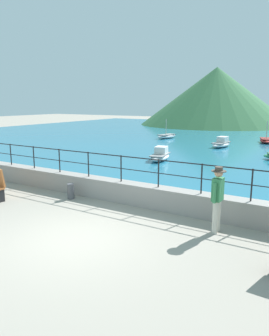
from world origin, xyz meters
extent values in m
plane|color=gray|center=(0.00, 0.00, 0.00)|extent=(120.00, 120.00, 0.00)
cube|color=gray|center=(0.00, 3.20, 0.35)|extent=(20.00, 0.56, 0.70)
cylinder|color=black|center=(-6.37, 3.20, 1.15)|extent=(0.04, 0.04, 0.90)
cylinder|color=black|center=(-4.95, 3.20, 1.15)|extent=(0.04, 0.04, 0.90)
cylinder|color=black|center=(-3.54, 3.20, 1.15)|extent=(0.04, 0.04, 0.90)
cylinder|color=black|center=(-2.12, 3.20, 1.15)|extent=(0.04, 0.04, 0.90)
cylinder|color=black|center=(-0.71, 3.20, 1.15)|extent=(0.04, 0.04, 0.90)
cylinder|color=black|center=(0.71, 3.20, 1.15)|extent=(0.04, 0.04, 0.90)
cylinder|color=black|center=(2.12, 3.20, 1.15)|extent=(0.04, 0.04, 0.90)
cylinder|color=black|center=(3.54, 3.20, 1.15)|extent=(0.04, 0.04, 0.90)
cylinder|color=black|center=(0.00, 3.20, 1.57)|extent=(18.40, 0.04, 0.04)
cylinder|color=black|center=(0.00, 3.20, 1.15)|extent=(18.40, 0.03, 0.03)
cube|color=#236B89|center=(0.00, 25.84, 0.03)|extent=(64.00, 44.32, 0.06)
cone|color=#33663D|center=(-9.46, 40.79, 4.06)|extent=(21.57, 21.57, 8.12)
cylinder|color=beige|center=(2.89, 2.17, 0.43)|extent=(0.15, 0.15, 0.86)
cylinder|color=beige|center=(2.90, 2.35, 0.43)|extent=(0.15, 0.15, 0.86)
cube|color=#337F4C|center=(2.90, 2.26, 1.16)|extent=(0.23, 0.37, 0.60)
cylinder|color=#337F4C|center=(2.89, 2.02, 1.12)|extent=(0.09, 0.09, 0.52)
cylinder|color=#337F4C|center=(2.90, 2.50, 1.12)|extent=(0.09, 0.09, 0.52)
sphere|color=tan|center=(2.90, 2.26, 1.59)|extent=(0.22, 0.22, 0.22)
cylinder|color=#4C4238|center=(2.90, 2.26, 1.64)|extent=(0.38, 0.38, 0.02)
cylinder|color=#4C4238|center=(2.90, 2.26, 1.70)|extent=(0.20, 0.20, 0.10)
cylinder|color=#4C4C51|center=(-2.38, 2.51, 0.27)|extent=(0.24, 0.24, 0.54)
ellipsoid|color=white|center=(-7.60, 20.98, 0.24)|extent=(1.39, 2.44, 0.36)
cube|color=gray|center=(-7.60, 20.98, 0.39)|extent=(1.15, 1.96, 0.06)
cylinder|color=#B2A899|center=(-7.62, 20.89, 1.11)|extent=(0.06, 0.06, 1.38)
ellipsoid|color=white|center=(-3.02, 10.66, 0.24)|extent=(1.35, 2.44, 0.36)
cube|color=gray|center=(-3.02, 10.66, 0.39)|extent=(1.13, 1.96, 0.06)
cube|color=silver|center=(-3.07, 10.90, 0.62)|extent=(0.78, 0.91, 0.40)
ellipsoid|color=red|center=(0.72, 22.25, 0.24)|extent=(1.53, 2.46, 0.36)
cube|color=maroon|center=(0.72, 22.25, 0.39)|extent=(1.27, 1.98, 0.06)
cylinder|color=#B2A899|center=(0.75, 22.15, 1.13)|extent=(0.06, 0.06, 1.41)
ellipsoid|color=white|center=(-1.64, 17.83, 0.24)|extent=(1.16, 2.39, 0.36)
cube|color=gray|center=(-1.64, 17.83, 0.39)|extent=(0.97, 1.92, 0.06)
cube|color=silver|center=(-1.61, 18.08, 0.62)|extent=(0.72, 0.87, 0.40)
camera|label=1|loc=(5.23, -5.66, 3.37)|focal=34.55mm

